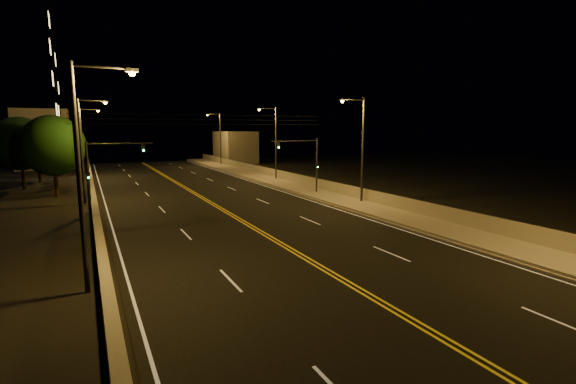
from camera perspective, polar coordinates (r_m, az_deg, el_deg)
name	(u,v)px	position (r m, az deg, el deg)	size (l,w,h in m)	color
ground	(516,382)	(13.63, 28.76, -21.86)	(160.00, 160.00, 0.00)	black
road	(249,225)	(29.07, -5.29, -4.58)	(18.00, 120.00, 0.02)	black
sidewalk	(375,210)	(34.27, 11.86, -2.44)	(3.60, 120.00, 0.30)	gray
curb	(356,213)	(33.19, 9.30, -2.86)	(0.14, 120.00, 0.15)	gray
parapet_wall	(392,201)	(35.18, 14.02, -1.15)	(0.30, 120.00, 1.00)	gray
jersey_barrier	(99,234)	(27.22, -24.49, -5.26)	(0.45, 120.00, 0.96)	gray
distant_building_right	(235,147)	(82.27, -7.25, 6.13)	(6.00, 10.00, 5.99)	gray
distant_building_left	(43,139)	(80.61, -30.49, 6.26)	(8.00, 8.00, 9.71)	gray
parapet_rail	(392,194)	(35.09, 14.05, -0.30)	(0.06, 0.06, 120.00)	black
lane_markings	(250,225)	(29.00, -5.24, -4.58)	(17.32, 116.00, 0.00)	silver
streetlight_1	(360,144)	(36.73, 9.85, 6.48)	(2.55, 0.28, 9.22)	#2D2D33
streetlight_2	(274,139)	(52.67, -1.94, 7.26)	(2.55, 0.28, 9.22)	#2D2D33
streetlight_3	(219,136)	(75.05, -9.44, 7.60)	(2.55, 0.28, 9.22)	#2D2D33
streetlight_4	(86,163)	(18.40, -25.92, 3.57)	(2.55, 0.28, 9.22)	#2D2D33
streetlight_5	(84,144)	(40.89, -26.10, 5.95)	(2.55, 0.28, 9.22)	#2D2D33
streetlight_6	(84,138)	(61.00, -26.15, 6.59)	(2.55, 0.28, 9.22)	#2D2D33
traffic_signal_right	(308,159)	(41.54, 2.70, 4.50)	(5.11, 0.31, 5.65)	#2D2D33
traffic_signal_left	(102,167)	(36.50, -24.06, 3.16)	(5.11, 0.31, 5.65)	#2D2D33
overhead_wires	(209,120)	(37.34, -10.70, 9.69)	(22.00, 0.03, 0.83)	black
tree_0	(53,146)	(46.32, -29.45, 5.54)	(5.85, 5.85, 7.93)	black
tree_1	(20,144)	(54.12, -32.77, 5.57)	(5.84, 5.84, 7.91)	black
tree_2	(37,145)	(59.75, -31.10, 5.53)	(5.41, 5.41, 7.34)	black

